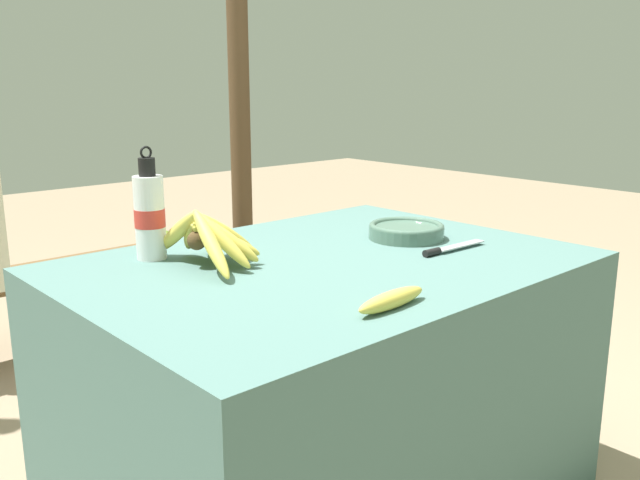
% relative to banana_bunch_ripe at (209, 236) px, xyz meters
% --- Properties ---
extents(market_counter, '(1.30, 0.96, 0.70)m').
position_rel_banana_bunch_ripe_xyz_m(market_counter, '(0.25, -0.16, -0.42)').
color(market_counter, '#4C706B').
rests_on(market_counter, ground_plane).
extents(banana_bunch_ripe, '(0.22, 0.37, 0.16)m').
position_rel_banana_bunch_ripe_xyz_m(banana_bunch_ripe, '(0.00, 0.00, 0.00)').
color(banana_bunch_ripe, '#4C381E').
rests_on(banana_bunch_ripe, market_counter).
extents(serving_bowl, '(0.22, 0.22, 0.05)m').
position_rel_banana_bunch_ripe_xyz_m(serving_bowl, '(0.59, -0.14, -0.05)').
color(serving_bowl, '#4C6B5B').
rests_on(serving_bowl, market_counter).
extents(water_bottle, '(0.08, 0.08, 0.29)m').
position_rel_banana_bunch_ripe_xyz_m(water_bottle, '(-0.08, 0.16, 0.04)').
color(water_bottle, white).
rests_on(water_bottle, market_counter).
extents(loose_banana_front, '(0.20, 0.05, 0.04)m').
position_rel_banana_bunch_ripe_xyz_m(loose_banana_front, '(0.09, -0.53, -0.06)').
color(loose_banana_front, '#E0C64C').
rests_on(loose_banana_front, market_counter).
extents(knife, '(0.24, 0.03, 0.02)m').
position_rel_banana_bunch_ripe_xyz_m(knife, '(0.54, -0.32, -0.07)').
color(knife, '#BCBCC1').
rests_on(knife, market_counter).
extents(wooden_bench, '(1.81, 0.32, 0.38)m').
position_rel_banana_bunch_ripe_xyz_m(wooden_bench, '(0.09, 1.38, -0.45)').
color(wooden_bench, brown).
rests_on(wooden_bench, ground_plane).
extents(banana_bunch_green, '(0.16, 0.29, 0.14)m').
position_rel_banana_bunch_ripe_xyz_m(banana_bunch_green, '(0.63, 1.39, -0.33)').
color(banana_bunch_green, '#4C381E').
rests_on(banana_bunch_green, wooden_bench).
extents(support_post_far, '(0.11, 0.11, 2.43)m').
position_rel_banana_bunch_ripe_xyz_m(support_post_far, '(1.21, 1.55, 0.44)').
color(support_post_far, '#4C3823').
rests_on(support_post_far, ground_plane).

